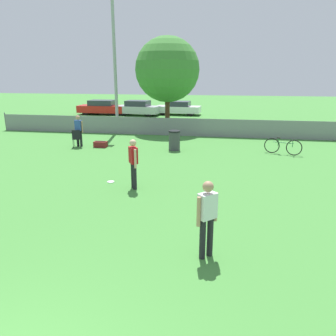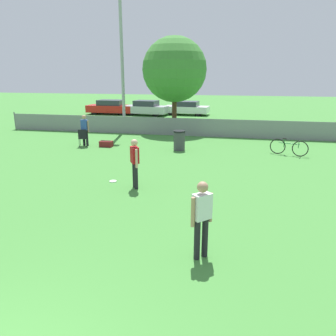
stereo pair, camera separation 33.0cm
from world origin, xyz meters
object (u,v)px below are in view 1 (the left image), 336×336
(tree_near_pole, at_px, (167,70))
(trash_bin, at_px, (174,140))
(gear_bag_sideline, at_px, (101,144))
(frisbee_disc, at_px, (111,182))
(parked_car_red, at_px, (102,107))
(folding_chair_sideline, at_px, (77,137))
(player_defender_red, at_px, (133,161))
(parked_car_white, at_px, (178,108))
(player_receiver_white, at_px, (207,214))
(spectator_in_blue, at_px, (79,129))
(parked_car_silver, at_px, (138,108))
(light_pole, at_px, (114,38))
(bicycle_sideline, at_px, (283,146))

(tree_near_pole, bearing_deg, trash_bin, -76.68)
(gear_bag_sideline, bearing_deg, frisbee_disc, -65.39)
(tree_near_pole, height_order, parked_car_red, tree_near_pole)
(folding_chair_sideline, bearing_deg, player_defender_red, 110.35)
(tree_near_pole, xyz_separation_m, parked_car_white, (-0.54, 8.85, -3.37))
(tree_near_pole, bearing_deg, player_receiver_white, -77.05)
(spectator_in_blue, xyz_separation_m, trash_bin, (5.13, 0.01, -0.45))
(spectator_in_blue, bearing_deg, frisbee_disc, 130.35)
(player_receiver_white, relative_size, spectator_in_blue, 1.02)
(tree_near_pole, xyz_separation_m, gear_bag_sideline, (-2.48, -6.21, -3.86))
(player_defender_red, relative_size, parked_car_silver, 0.40)
(player_defender_red, xyz_separation_m, trash_bin, (0.43, 6.01, -0.47))
(player_defender_red, bearing_deg, gear_bag_sideline, 177.80)
(light_pole, relative_size, player_defender_red, 6.10)
(player_defender_red, xyz_separation_m, folding_chair_sideline, (-4.75, 5.80, -0.45))
(light_pole, height_order, parked_car_white, light_pole)
(player_defender_red, bearing_deg, bicycle_sideline, 103.87)
(light_pole, bearing_deg, bicycle_sideline, -26.72)
(player_receiver_white, relative_size, trash_bin, 1.69)
(gear_bag_sideline, relative_size, parked_car_white, 0.16)
(light_pole, xyz_separation_m, frisbee_disc, (3.27, -10.56, -5.90))
(light_pole, bearing_deg, parked_car_red, 116.72)
(tree_near_pole, height_order, parked_car_white, tree_near_pole)
(spectator_in_blue, height_order, parked_car_white, spectator_in_blue)
(trash_bin, relative_size, parked_car_silver, 0.24)
(folding_chair_sideline, relative_size, parked_car_white, 0.21)
(frisbee_disc, xyz_separation_m, gear_bag_sideline, (-2.52, 5.50, 0.14))
(tree_near_pole, xyz_separation_m, folding_chair_sideline, (-3.72, -6.39, -3.49))
(tree_near_pole, distance_m, folding_chair_sideline, 8.18)
(player_defender_red, bearing_deg, parked_car_white, 151.62)
(tree_near_pole, bearing_deg, parked_car_red, 134.66)
(folding_chair_sideline, distance_m, parked_car_silver, 14.12)
(spectator_in_blue, relative_size, frisbee_disc, 6.32)
(player_defender_red, xyz_separation_m, frisbee_disc, (-1.00, 0.48, -0.96))
(trash_bin, xyz_separation_m, parked_car_red, (-9.23, 14.05, 0.16))
(folding_chair_sideline, bearing_deg, player_receiver_white, 108.39)
(frisbee_disc, height_order, trash_bin, trash_bin)
(tree_near_pole, bearing_deg, parked_car_white, 93.50)
(frisbee_disc, bearing_deg, trash_bin, 75.48)
(bicycle_sideline, xyz_separation_m, parked_car_silver, (-10.93, 13.89, 0.29))
(trash_bin, bearing_deg, parked_car_red, 123.31)
(light_pole, xyz_separation_m, player_receiver_white, (6.93, -14.96, -4.94))
(player_receiver_white, relative_size, parked_car_silver, 0.40)
(trash_bin, xyz_separation_m, parked_car_silver, (-5.65, 13.91, 0.17))
(parked_car_silver, bearing_deg, player_defender_red, -68.93)
(light_pole, relative_size, spectator_in_blue, 6.20)
(tree_near_pole, bearing_deg, frisbee_disc, -89.82)
(bicycle_sideline, bearing_deg, parked_car_red, 155.22)
(light_pole, distance_m, bicycle_sideline, 12.46)
(spectator_in_blue, distance_m, gear_bag_sideline, 1.42)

